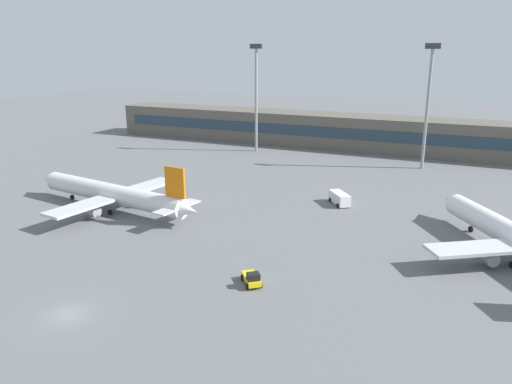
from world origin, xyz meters
name	(u,v)px	position (x,y,z in m)	size (l,w,h in m)	color
ground_plane	(240,207)	(0.00, 40.00, 0.00)	(400.00, 400.00, 0.00)	slate
terminal_building	(336,131)	(0.00, 99.43, 4.50)	(133.18, 12.13, 9.00)	#5B564C
airplane_near	(111,193)	(-19.06, 29.69, 2.81)	(37.16, 26.13, 9.20)	silver
baggage_tug_yellow	(252,278)	(14.33, 14.00, 0.80)	(3.46, 3.72, 1.75)	yellow
service_van_white	(340,198)	(15.20, 48.47, 1.11)	(4.83, 5.30, 2.08)	white
floodlight_tower_west	(256,91)	(-17.65, 85.42, 15.75)	(3.20, 0.80, 27.40)	gray
floodlight_tower_east	(428,98)	(24.95, 82.90, 15.73)	(3.20, 0.80, 27.38)	gray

